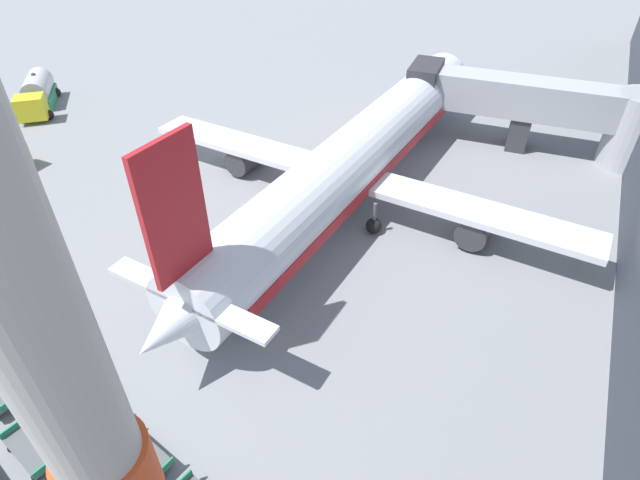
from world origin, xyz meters
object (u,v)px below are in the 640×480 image
Objects in this scene: airplane at (355,159)px; baggage_dolly_row_mid_b_col_b at (88,406)px; fuel_tanker_primary at (38,94)px; baggage_dolly_row_mid_b_col_a at (48,361)px; baggage_dolly_row_mid_a_col_b at (37,445)px; baggage_dolly_row_mid_b_col_c at (137,459)px.

baggage_dolly_row_mid_b_col_b is at bearing -98.65° from airplane.
baggage_dolly_row_mid_b_col_a is (27.69, -21.94, -0.82)m from fuel_tanker_primary.
baggage_dolly_row_mid_a_col_b is 1.00× the size of baggage_dolly_row_mid_b_col_a.
baggage_dolly_row_mid_b_col_c is (4.13, 1.48, 0.00)m from baggage_dolly_row_mid_a_col_b.
baggage_dolly_row_mid_b_col_c is at bearing -34.02° from fuel_tanker_primary.
fuel_tanker_primary is 2.15× the size of baggage_dolly_row_mid_a_col_b.
baggage_dolly_row_mid_b_col_b is 3.84m from baggage_dolly_row_mid_b_col_c.
fuel_tanker_primary is at bearing 141.61° from baggage_dolly_row_mid_b_col_a.
baggage_dolly_row_mid_b_col_b is at bearing 80.40° from baggage_dolly_row_mid_a_col_b.
baggage_dolly_row_mid_a_col_b is 1.00× the size of baggage_dolly_row_mid_b_col_c.
airplane is at bearing 71.37° from baggage_dolly_row_mid_b_col_a.
fuel_tanker_primary is 2.15× the size of baggage_dolly_row_mid_b_col_c.
baggage_dolly_row_mid_a_col_b is at bearing -44.52° from baggage_dolly_row_mid_b_col_a.
baggage_dolly_row_mid_b_col_a is 1.00× the size of baggage_dolly_row_mid_b_col_c.
fuel_tanker_primary is 38.84m from baggage_dolly_row_mid_b_col_b.
baggage_dolly_row_mid_b_col_b is (31.40, -22.85, -0.82)m from fuel_tanker_primary.
fuel_tanker_primary is (-34.70, 1.13, -1.92)m from airplane.
baggage_dolly_row_mid_a_col_b and baggage_dolly_row_mid_b_col_b have the same top height.
airplane reaches higher than baggage_dolly_row_mid_b_col_b.
baggage_dolly_row_mid_b_col_b is at bearing 166.86° from baggage_dolly_row_mid_b_col_c.
baggage_dolly_row_mid_b_col_c is at bearing -88.90° from airplane.
baggage_dolly_row_mid_a_col_b is (-3.70, -24.07, -2.74)m from airplane.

